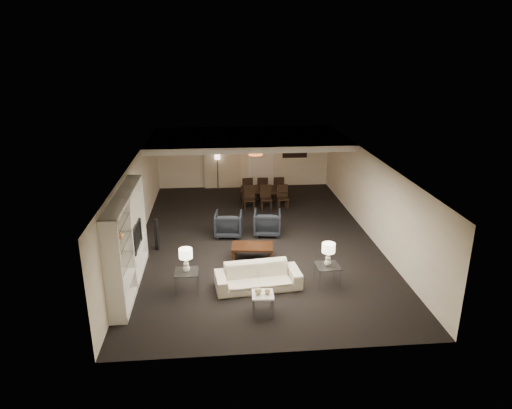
{
  "coord_description": "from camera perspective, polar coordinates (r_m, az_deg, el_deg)",
  "views": [
    {
      "loc": [
        -1.16,
        -12.76,
        5.57
      ],
      "look_at": [
        0.0,
        0.0,
        1.1
      ],
      "focal_mm": 32.0,
      "sensor_mm": 36.0,
      "label": 1
    }
  ],
  "objects": [
    {
      "name": "wall_left",
      "position": [
        13.68,
        -14.76,
        0.16
      ],
      "size": [
        0.02,
        11.0,
        2.5
      ],
      "primitive_type": "cube",
      "color": "beige",
      "rests_on": "ground"
    },
    {
      "name": "wall_back",
      "position": [
        18.8,
        -1.52,
        5.94
      ],
      "size": [
        7.0,
        0.02,
        2.5
      ],
      "primitive_type": "cube",
      "color": "beige",
      "rests_on": "ground"
    },
    {
      "name": "curtains",
      "position": [
        18.7,
        -4.27,
        5.67
      ],
      "size": [
        1.5,
        0.12,
        2.4
      ],
      "primitive_type": "cube",
      "color": "beige",
      "rests_on": "wall_back"
    },
    {
      "name": "chair_fr",
      "position": [
        17.47,
        2.77,
        2.16
      ],
      "size": [
        0.43,
        0.43,
        0.9
      ],
      "primitive_type": null,
      "rotation": [
        0.0,
        0.0,
        3.18
      ],
      "color": "black",
      "rests_on": "floor"
    },
    {
      "name": "vase_blue",
      "position": [
        10.21,
        -16.95,
        -7.37
      ],
      "size": [
        0.17,
        0.17,
        0.17
      ],
      "primitive_type": "imported",
      "color": "#2554A4",
      "rests_on": "media_unit"
    },
    {
      "name": "dining_table",
      "position": [
        16.82,
        1.04,
        0.98
      ],
      "size": [
        1.83,
        1.18,
        0.61
      ],
      "primitive_type": "imported",
      "rotation": [
        0.0,
        0.0,
        -0.14
      ],
      "color": "black",
      "rests_on": "floor"
    },
    {
      "name": "chair_fm",
      "position": [
        17.4,
        0.81,
        2.11
      ],
      "size": [
        0.44,
        0.44,
        0.9
      ],
      "primitive_type": null,
      "rotation": [
        0.0,
        0.0,
        3.09
      ],
      "color": "black",
      "rests_on": "floor"
    },
    {
      "name": "side_table_right",
      "position": [
        11.43,
        8.87,
        -8.7
      ],
      "size": [
        0.58,
        0.58,
        0.52
      ],
      "primitive_type": null,
      "rotation": [
        0.0,
        0.0,
        0.04
      ],
      "color": "silver",
      "rests_on": "floor"
    },
    {
      "name": "gold_gourd_a",
      "position": [
        10.06,
        0.28,
        -10.76
      ],
      "size": [
        0.15,
        0.15,
        0.15
      ],
      "primitive_type": "sphere",
      "color": "#D9C672",
      "rests_on": "marble_table"
    },
    {
      "name": "armchair_left",
      "position": [
        14.07,
        -3.45,
        -2.45
      ],
      "size": [
        0.9,
        0.92,
        0.76
      ],
      "primitive_type": "imported",
      "rotation": [
        0.0,
        0.0,
        3.03
      ],
      "color": "black",
      "rests_on": "floor"
    },
    {
      "name": "media_unit",
      "position": [
        11.28,
        -15.8,
        -4.48
      ],
      "size": [
        0.38,
        3.4,
        2.35
      ],
      "primitive_type": null,
      "color": "white",
      "rests_on": "wall_left"
    },
    {
      "name": "wall_front",
      "position": [
        8.53,
        3.4,
        -11.25
      ],
      "size": [
        7.0,
        0.02,
        2.5
      ],
      "primitive_type": "cube",
      "color": "beige",
      "rests_on": "ground"
    },
    {
      "name": "vase_amber",
      "position": [
        10.46,
        -16.69,
        -3.63
      ],
      "size": [
        0.18,
        0.18,
        0.19
      ],
      "primitive_type": "imported",
      "color": "#D58347",
      "rests_on": "media_unit"
    },
    {
      "name": "armchair_right",
      "position": [
        14.15,
        1.41,
        -2.3
      ],
      "size": [
        0.92,
        0.94,
        0.76
      ],
      "primitive_type": "imported",
      "rotation": [
        0.0,
        0.0,
        3.01
      ],
      "color": "black",
      "rests_on": "floor"
    },
    {
      "name": "gold_gourd_b",
      "position": [
        10.08,
        1.43,
        -10.75
      ],
      "size": [
        0.13,
        0.13,
        0.13
      ],
      "primitive_type": "sphere",
      "color": "#DFAE76",
      "rests_on": "marble_table"
    },
    {
      "name": "floor_speaker",
      "position": [
        13.37,
        -12.31,
        -3.68
      ],
      "size": [
        0.13,
        0.13,
        0.94
      ],
      "primitive_type": "cube",
      "rotation": [
        0.0,
        0.0,
        -0.42
      ],
      "color": "black",
      "rests_on": "floor"
    },
    {
      "name": "chair_nm",
      "position": [
        16.17,
        1.29,
        0.76
      ],
      "size": [
        0.42,
        0.42,
        0.9
      ],
      "primitive_type": null,
      "rotation": [
        0.0,
        0.0,
        0.01
      ],
      "color": "black",
      "rests_on": "floor"
    },
    {
      "name": "painting",
      "position": [
        18.94,
        4.88,
        6.91
      ],
      "size": [
        0.95,
        0.04,
        0.65
      ],
      "primitive_type": "cube",
      "color": "#142D38",
      "rests_on": "wall_back"
    },
    {
      "name": "pendant_light",
      "position": [
        16.73,
        -0.06,
        6.63
      ],
      "size": [
        0.52,
        0.52,
        0.24
      ],
      "primitive_type": "cylinder",
      "color": "#D8591E",
      "rests_on": "ceiling_soffit"
    },
    {
      "name": "ceiling",
      "position": [
        13.18,
        0.0,
        5.76
      ],
      "size": [
        7.0,
        11.0,
        0.02
      ],
      "primitive_type": "cube",
      "color": "silver",
      "rests_on": "ground"
    },
    {
      "name": "table_lamp_left",
      "position": [
        10.9,
        -8.74,
        -6.9
      ],
      "size": [
        0.33,
        0.33,
        0.58
      ],
      "primitive_type": null,
      "rotation": [
        0.0,
        0.0,
        -0.04
      ],
      "color": "white",
      "rests_on": "side_table_left"
    },
    {
      "name": "floor_lamp",
      "position": [
        18.61,
        -4.8,
        4.08
      ],
      "size": [
        0.28,
        0.28,
        1.45
      ],
      "primitive_type": null,
      "rotation": [
        0.0,
        0.0,
        0.43
      ],
      "color": "black",
      "rests_on": "floor"
    },
    {
      "name": "floor",
      "position": [
        13.98,
        0.0,
        -4.26
      ],
      "size": [
        11.0,
        11.0,
        0.0
      ],
      "primitive_type": "plane",
      "color": "black",
      "rests_on": "ground"
    },
    {
      "name": "ceiling_soffit",
      "position": [
        16.61,
        -1.1,
        8.22
      ],
      "size": [
        7.0,
        4.0,
        0.2
      ],
      "primitive_type": "cube",
      "color": "silver",
      "rests_on": "ceiling"
    },
    {
      "name": "chair_nr",
      "position": [
        16.24,
        3.39,
        0.81
      ],
      "size": [
        0.42,
        0.42,
        0.9
      ],
      "primitive_type": null,
      "rotation": [
        0.0,
        0.0,
        0.01
      ],
      "color": "black",
      "rests_on": "floor"
    },
    {
      "name": "marble_table",
      "position": [
        10.23,
        0.85,
        -12.24
      ],
      "size": [
        0.49,
        0.49,
        0.47
      ],
      "primitive_type": null,
      "rotation": [
        0.0,
        0.0,
        -0.05
      ],
      "color": "white",
      "rests_on": "floor"
    },
    {
      "name": "chair_nl",
      "position": [
        16.11,
        -0.83,
        0.69
      ],
      "size": [
        0.44,
        0.44,
        0.9
      ],
      "primitive_type": null,
      "rotation": [
        0.0,
        0.0,
        -0.06
      ],
      "color": "black",
      "rests_on": "floor"
    },
    {
      "name": "sofa",
      "position": [
        11.14,
        0.25,
        -9.01
      ],
      "size": [
        2.12,
        1.01,
        0.6
      ],
      "primitive_type": "imported",
      "rotation": [
        0.0,
        0.0,
        0.11
      ],
      "color": "beige",
      "rests_on": "floor"
    },
    {
      "name": "coffee_table",
      "position": [
        12.61,
        -0.44,
        -5.97
      ],
      "size": [
        1.19,
        0.78,
        0.4
      ],
      "primitive_type": null,
      "rotation": [
        0.0,
        0.0,
        -0.12
      ],
      "color": "black",
      "rests_on": "floor"
    },
    {
      "name": "side_table_left",
      "position": [
        11.15,
        -8.6,
        -9.45
      ],
      "size": [
        0.56,
        0.56,
        0.52
      ],
      "primitive_type": null,
      "rotation": [
        0.0,
        0.0,
        -0.0
      ],
      "color": "silver",
      "rests_on": "floor"
    },
    {
      "name": "door",
      "position": [
        18.88,
        0.62,
        5.38
      ],
      "size": [
        0.9,
        0.05,
        2.1
      ],
      "primitive_type": "cube",
      "color": "silver",
      "rests_on": "wall_back"
    },
    {
      "name": "chair_fl",
      "position": [
        17.35,
        -1.16,
        2.06
      ],
      "size": [
        0.47,
        0.47,
        0.9
      ],
      "primitive_type": null,
      "rotation": [
        0.0,
        0.0,
        3.27
      ],
      "color": "black",
      "rests_on": "floor"
    },
    {
      "name": "table_lamp_right",
      "position": [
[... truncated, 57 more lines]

